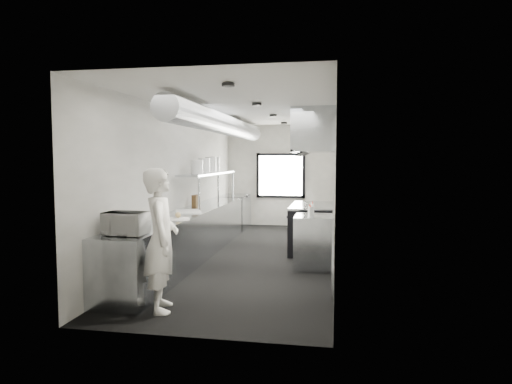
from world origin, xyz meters
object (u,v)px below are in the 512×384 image
at_px(far_work_table, 234,212).
at_px(plate_stack_d, 215,164).
at_px(squeeze_bottle_c, 309,210).
at_px(range, 312,228).
at_px(pass_shelf, 210,174).
at_px(cutting_board, 188,211).
at_px(plate_stack_a, 197,167).
at_px(squeeze_bottle_b, 310,212).
at_px(prep_counter, 190,235).
at_px(microwave, 126,223).
at_px(small_plate, 178,218).
at_px(bottle_station, 314,241).
at_px(squeeze_bottle_a, 311,212).
at_px(deli_tub_b, 129,225).
at_px(plate_stack_b, 204,166).
at_px(deli_tub_a, 138,223).
at_px(knife_block, 196,201).
at_px(squeeze_bottle_d, 312,209).
at_px(squeeze_bottle_e, 312,208).
at_px(plate_stack_c, 211,165).
at_px(exhaust_hood, 316,133).
at_px(line_cook, 161,240).

distance_m(far_work_table, plate_stack_d, 2.06).
bearing_deg(squeeze_bottle_c, range, 91.15).
xyz_separation_m(pass_shelf, plate_stack_d, (-0.04, 0.59, 0.20)).
height_order(cutting_board, squeeze_bottle_c, squeeze_bottle_c).
height_order(pass_shelf, plate_stack_a, plate_stack_a).
relative_size(squeeze_bottle_b, squeeze_bottle_c, 1.03).
xyz_separation_m(prep_counter, squeeze_bottle_c, (2.22, -0.17, 0.53)).
bearing_deg(microwave, plate_stack_d, 92.77).
height_order(small_plate, plate_stack_a, plate_stack_a).
relative_size(bottle_station, squeeze_bottle_a, 5.06).
distance_m(bottle_station, microwave, 3.35).
relative_size(bottle_station, squeeze_bottle_b, 5.47).
xyz_separation_m(far_work_table, deli_tub_b, (-0.19, -5.76, 0.50)).
bearing_deg(pass_shelf, far_work_table, 88.93).
bearing_deg(plate_stack_b, small_plate, -84.49).
distance_m(cutting_board, plate_stack_a, 1.10).
bearing_deg(deli_tub_a, bottle_station, 35.69).
xyz_separation_m(cutting_board, squeeze_bottle_b, (2.23, -0.29, 0.07)).
xyz_separation_m(squeeze_bottle_a, squeeze_bottle_c, (-0.04, 0.33, -0.01)).
height_order(deli_tub_a, plate_stack_a, plate_stack_a).
bearing_deg(knife_block, prep_counter, -74.21).
bearing_deg(squeeze_bottle_d, cutting_board, -178.82).
distance_m(pass_shelf, microwave, 4.10).
bearing_deg(deli_tub_b, squeeze_bottle_c, 38.27).
relative_size(pass_shelf, plate_stack_a, 10.86).
distance_m(far_work_table, squeeze_bottle_e, 4.25).
bearing_deg(squeeze_bottle_d, prep_counter, 178.71).
bearing_deg(small_plate, range, 46.86).
height_order(plate_stack_a, plate_stack_d, plate_stack_d).
bearing_deg(knife_block, squeeze_bottle_e, -10.46).
bearing_deg(microwave, plate_stack_b, 93.01).
distance_m(microwave, squeeze_bottle_c, 3.27).
height_order(small_plate, cutting_board, cutting_board).
bearing_deg(microwave, small_plate, 87.14).
distance_m(small_plate, plate_stack_c, 2.72).
bearing_deg(squeeze_bottle_b, squeeze_bottle_d, 85.67).
relative_size(cutting_board, squeeze_bottle_e, 3.24).
relative_size(pass_shelf, far_work_table, 2.50).
bearing_deg(small_plate, plate_stack_a, 96.53).
bearing_deg(knife_block, plate_stack_c, 87.80).
height_order(range, squeeze_bottle_a, squeeze_bottle_a).
xyz_separation_m(prep_counter, deli_tub_b, (-0.19, -2.06, 0.50)).
relative_size(squeeze_bottle_d, squeeze_bottle_e, 0.98).
relative_size(pass_shelf, small_plate, 18.18).
bearing_deg(exhaust_hood, far_work_table, 131.94).
distance_m(plate_stack_b, squeeze_bottle_d, 2.76).
relative_size(microwave, plate_stack_d, 1.47).
relative_size(range, squeeze_bottle_b, 9.72).
distance_m(plate_stack_d, squeeze_bottle_b, 3.47).
height_order(line_cook, plate_stack_b, plate_stack_b).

